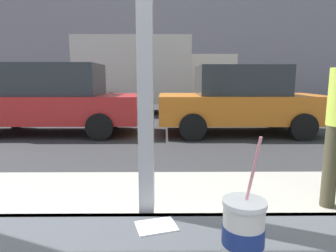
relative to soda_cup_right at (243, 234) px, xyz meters
name	(u,v)px	position (x,y,z in m)	size (l,w,h in m)	color
ground_plane	(163,125)	(-0.25, 8.25, -1.09)	(60.00, 60.00, 0.00)	#2D2D30
sidewalk_strip	(159,228)	(-0.25, 1.85, -1.01)	(16.00, 2.80, 0.15)	#9E998E
building_facade_far	(164,52)	(-0.25, 18.97, 2.07)	(28.00, 1.20, 6.30)	gray
soda_cup_right	(243,234)	(0.00, 0.00, 0.00)	(0.10, 0.10, 0.33)	silver
napkin_wrapper	(156,226)	(-0.21, 0.20, -0.09)	(0.12, 0.09, 0.00)	white
parked_car_red	(53,99)	(-3.12, 6.91, -0.18)	(4.56, 1.92, 1.81)	red
parked_car_orange	(239,100)	(1.74, 6.91, -0.20)	(4.17, 2.05, 1.76)	orange
box_truck	(151,73)	(-0.77, 11.57, 0.56)	(6.31, 2.44, 3.06)	beige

